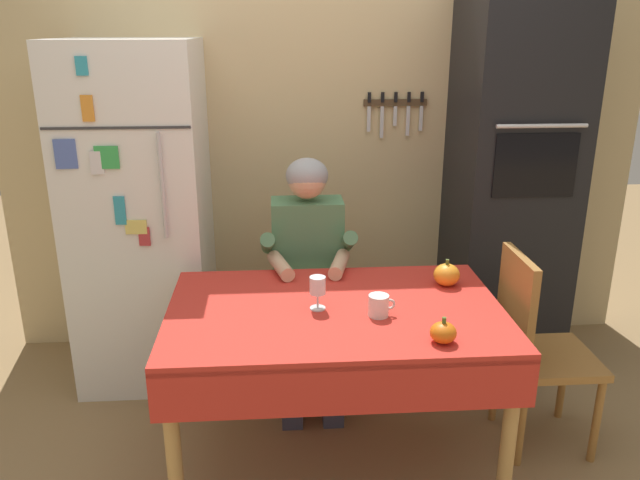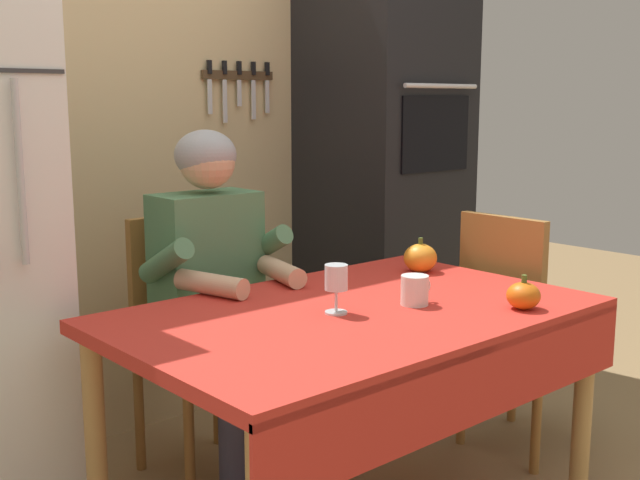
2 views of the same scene
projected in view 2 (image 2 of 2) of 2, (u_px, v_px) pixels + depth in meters
back_wall_assembly at (149, 111)px, 3.18m from camera, size 3.70×0.13×2.60m
wall_oven at (384, 165)px, 3.61m from camera, size 0.60×0.64×2.10m
dining_table at (358, 338)px, 2.32m from camera, size 1.40×0.90×0.74m
chair_behind_person at (190, 332)px, 2.88m from camera, size 0.40×0.40×0.93m
seated_person at (218, 280)px, 2.70m from camera, size 0.47×0.55×1.25m
chair_right_side at (515, 323)px, 2.99m from camera, size 0.40×0.40×0.93m
coffee_mug at (415, 290)px, 2.36m from camera, size 0.11×0.08×0.09m
wine_glass at (336, 280)px, 2.25m from camera, size 0.07×0.07×0.14m
pumpkin_large at (523, 296)px, 2.31m from camera, size 0.10×0.10×0.10m
pumpkin_medium at (420, 258)px, 2.81m from camera, size 0.12×0.12×0.12m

